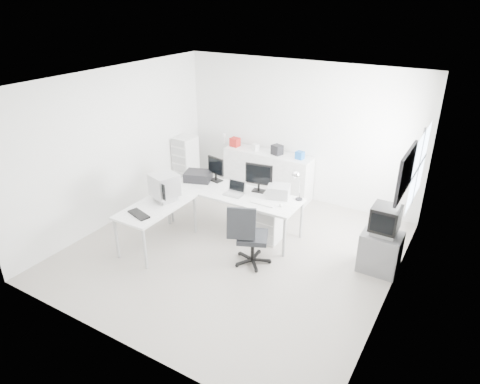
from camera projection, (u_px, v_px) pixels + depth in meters
The scene contains 30 objects.
floor at pixel (234, 250), 7.20m from camera, with size 5.00×5.00×0.01m, color beige.
ceiling at pixel (233, 81), 6.01m from camera, with size 5.00×5.00×0.01m, color white.
back_wall at pixel (299, 132), 8.55m from camera, with size 5.00×0.02×2.80m, color silver.
left_wall at pixel (116, 146), 7.76m from camera, with size 0.02×5.00×2.80m, color silver.
right_wall at pixel (400, 212), 5.45m from camera, with size 0.02×5.00×2.80m, color silver.
window at pixel (419, 167), 6.31m from camera, with size 0.02×1.20×1.10m, color white, non-canonical shape.
wall_picture at pixel (406, 173), 5.33m from camera, with size 0.04×0.90×0.60m, color black, non-canonical shape.
main_desk at pixel (234, 211), 7.67m from camera, with size 2.40×0.80×0.75m, color white, non-canonical shape.
side_desk at pixel (158, 225), 7.21m from camera, with size 0.70×1.40×0.75m, color white, non-canonical shape.
drawer_pedestal at pixel (270, 223), 7.42m from camera, with size 0.40×0.50×0.60m, color white.
inkjet_printer at pixel (198, 176), 7.95m from camera, with size 0.48×0.37×0.17m, color black.
lcd_monitor_small at pixel (216, 169), 7.86m from camera, with size 0.38×0.22×0.47m, color black, non-canonical shape.
lcd_monitor_large at pixel (259, 178), 7.44m from camera, with size 0.49×0.20×0.51m, color black, non-canonical shape.
laptop at pixel (234, 190), 7.37m from camera, with size 0.29×0.30×0.20m, color #B7B7BA, non-canonical shape.
white_keyboard at pixel (263, 203), 7.09m from camera, with size 0.43×0.13×0.02m, color white.
white_mouse at pixel (281, 205), 6.99m from camera, with size 0.06×0.06×0.06m, color white.
laser_printer at pixel (278, 191), 7.30m from camera, with size 0.37×0.32×0.21m, color #9E9E9E.
desk_lamp at pixel (300, 187), 7.14m from camera, with size 0.16×0.16×0.49m, color silver, non-canonical shape.
crt_monitor at pixel (165, 188), 7.16m from camera, with size 0.37×0.37×0.42m, color #B7B7BA, non-canonical shape.
black_keyboard at pixel (139, 214), 6.73m from camera, with size 0.42×0.17×0.03m, color black.
office_chair at pixel (253, 234), 6.65m from camera, with size 0.60×0.60×1.04m, color #282A2E, non-canonical shape.
tv_cabinet at pixel (380, 252), 6.57m from camera, with size 0.59×0.48×0.64m, color slate.
crt_tv at pixel (385, 221), 6.34m from camera, with size 0.50×0.48×0.45m, color black, non-canonical shape.
sideboard at pixel (268, 174), 8.99m from camera, with size 1.89×0.47×0.94m, color white.
clutter_box_a at pixel (235, 142), 9.12m from camera, with size 0.19×0.17×0.19m, color #A81C18.
clutter_box_b at pixel (255, 147), 8.90m from camera, with size 0.13×0.11×0.13m, color white.
clutter_box_c at pixel (277, 150), 8.65m from camera, with size 0.20×0.18×0.20m, color black.
clutter_box_d at pixel (300, 155), 8.43m from camera, with size 0.15×0.13×0.15m, color blue.
clutter_bottle at pixel (224, 139), 9.28m from camera, with size 0.07×0.07×0.22m, color white.
filing_cabinet at pixel (186, 162), 9.35m from camera, with size 0.40×0.47×1.13m, color white.
Camera 1 is at (3.20, -5.19, 3.94)m, focal length 32.00 mm.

